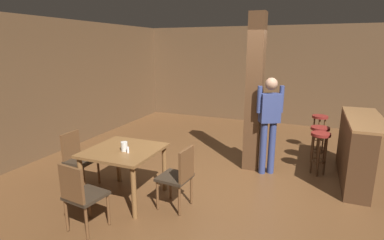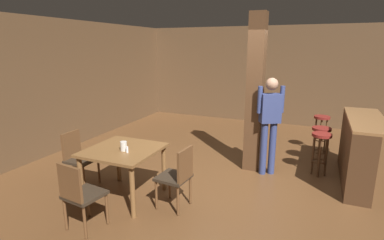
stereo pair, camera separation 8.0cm
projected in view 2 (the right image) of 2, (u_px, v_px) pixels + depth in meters
ground_plane at (235, 184)px, 4.97m from camera, size 10.80×10.80×0.00m
wall_back at (277, 76)px, 8.66m from camera, size 8.00×0.10×2.80m
wall_left at (48, 88)px, 6.16m from camera, size 0.10×9.00×2.80m
pillar at (255, 94)px, 5.31m from camera, size 0.28×0.28×2.80m
dining_table at (124, 156)px, 4.42m from camera, size 1.01×1.01×0.77m
chair_east at (178, 175)px, 4.14m from camera, size 0.45×0.45×0.89m
chair_west at (78, 156)px, 4.84m from camera, size 0.43×0.43×0.89m
chair_south at (79, 193)px, 3.62m from camera, size 0.47×0.47×0.89m
napkin_cup at (124, 146)px, 4.30m from camera, size 0.09×0.09×0.14m
salt_shaker at (127, 150)px, 4.22m from camera, size 0.03×0.03×0.09m
standing_person at (270, 119)px, 5.16m from camera, size 0.45×0.34×1.72m
bar_counter at (356, 149)px, 4.99m from camera, size 0.56×1.88×1.10m
bar_stool_near at (321, 145)px, 5.20m from camera, size 0.33×0.33×0.77m
bar_stool_mid at (321, 137)px, 5.70m from camera, size 0.35×0.35×0.73m
bar_stool_far at (321, 126)px, 6.37m from camera, size 0.32×0.32×0.79m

